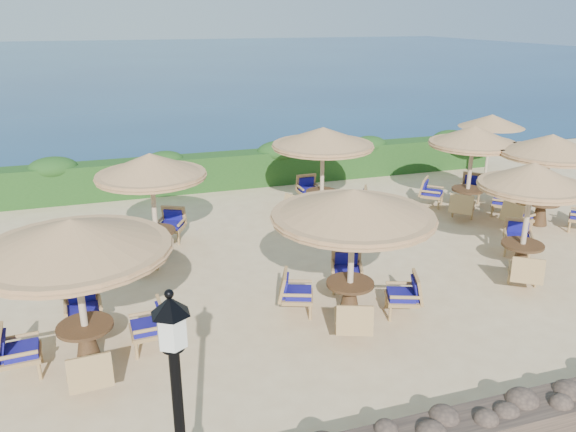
{
  "coord_description": "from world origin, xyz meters",
  "views": [
    {
      "loc": [
        -5.16,
        -11.5,
        5.76
      ],
      "look_at": [
        -1.39,
        0.25,
        1.3
      ],
      "focal_mm": 35.0,
      "sensor_mm": 36.0,
      "label": 1
    }
  ],
  "objects_px": {
    "cafe_set_1": "(353,226)",
    "cafe_set_2": "(531,194)",
    "cafe_set_3": "(152,180)",
    "cafe_set_6": "(549,161)",
    "cafe_set_0": "(76,261)",
    "cafe_set_5": "(472,155)",
    "cafe_set_4": "(323,151)",
    "extra_parasol": "(492,121)"
  },
  "relations": [
    {
      "from": "cafe_set_0",
      "to": "cafe_set_5",
      "type": "distance_m",
      "value": 12.07
    },
    {
      "from": "cafe_set_2",
      "to": "cafe_set_6",
      "type": "relative_size",
      "value": 0.96
    },
    {
      "from": "cafe_set_1",
      "to": "cafe_set_3",
      "type": "relative_size",
      "value": 1.13
    },
    {
      "from": "extra_parasol",
      "to": "cafe_set_0",
      "type": "height_order",
      "value": "cafe_set_0"
    },
    {
      "from": "cafe_set_0",
      "to": "cafe_set_5",
      "type": "height_order",
      "value": "same"
    },
    {
      "from": "cafe_set_0",
      "to": "cafe_set_1",
      "type": "distance_m",
      "value": 5.02
    },
    {
      "from": "cafe_set_0",
      "to": "cafe_set_1",
      "type": "height_order",
      "value": "same"
    },
    {
      "from": "cafe_set_6",
      "to": "cafe_set_0",
      "type": "bearing_deg",
      "value": -165.75
    },
    {
      "from": "cafe_set_0",
      "to": "cafe_set_5",
      "type": "xyz_separation_m",
      "value": [
        11.04,
        4.87,
        -0.14
      ]
    },
    {
      "from": "cafe_set_2",
      "to": "cafe_set_3",
      "type": "relative_size",
      "value": 0.96
    },
    {
      "from": "cafe_set_2",
      "to": "cafe_set_5",
      "type": "distance_m",
      "value": 4.37
    },
    {
      "from": "cafe_set_2",
      "to": "cafe_set_4",
      "type": "distance_m",
      "value": 6.07
    },
    {
      "from": "cafe_set_3",
      "to": "cafe_set_6",
      "type": "xyz_separation_m",
      "value": [
        10.72,
        -1.1,
        -0.08
      ]
    },
    {
      "from": "cafe_set_1",
      "to": "cafe_set_6",
      "type": "distance_m",
      "value": 7.89
    },
    {
      "from": "cafe_set_0",
      "to": "cafe_set_6",
      "type": "xyz_separation_m",
      "value": [
        12.32,
        3.13,
        -0.02
      ]
    },
    {
      "from": "cafe_set_5",
      "to": "cafe_set_0",
      "type": "bearing_deg",
      "value": -156.21
    },
    {
      "from": "cafe_set_1",
      "to": "cafe_set_2",
      "type": "bearing_deg",
      "value": 7.4
    },
    {
      "from": "cafe_set_0",
      "to": "cafe_set_3",
      "type": "bearing_deg",
      "value": 69.36
    },
    {
      "from": "cafe_set_2",
      "to": "cafe_set_5",
      "type": "bearing_deg",
      "value": 71.75
    },
    {
      "from": "extra_parasol",
      "to": "cafe_set_3",
      "type": "distance_m",
      "value": 12.58
    },
    {
      "from": "cafe_set_1",
      "to": "cafe_set_2",
      "type": "relative_size",
      "value": 1.18
    },
    {
      "from": "cafe_set_5",
      "to": "cafe_set_6",
      "type": "distance_m",
      "value": 2.16
    },
    {
      "from": "cafe_set_2",
      "to": "cafe_set_3",
      "type": "xyz_separation_m",
      "value": [
        -8.08,
        3.52,
        0.06
      ]
    },
    {
      "from": "cafe_set_2",
      "to": "cafe_set_1",
      "type": "bearing_deg",
      "value": -172.6
    },
    {
      "from": "extra_parasol",
      "to": "cafe_set_5",
      "type": "relative_size",
      "value": 0.91
    },
    {
      "from": "cafe_set_4",
      "to": "extra_parasol",
      "type": "bearing_deg",
      "value": 12.7
    },
    {
      "from": "extra_parasol",
      "to": "cafe_set_3",
      "type": "height_order",
      "value": "cafe_set_3"
    },
    {
      "from": "cafe_set_0",
      "to": "cafe_set_2",
      "type": "distance_m",
      "value": 9.7
    },
    {
      "from": "cafe_set_4",
      "to": "cafe_set_5",
      "type": "distance_m",
      "value": 4.51
    },
    {
      "from": "cafe_set_2",
      "to": "cafe_set_4",
      "type": "height_order",
      "value": "same"
    },
    {
      "from": "cafe_set_3",
      "to": "cafe_set_0",
      "type": "bearing_deg",
      "value": -110.64
    },
    {
      "from": "cafe_set_4",
      "to": "cafe_set_5",
      "type": "xyz_separation_m",
      "value": [
        4.36,
        -1.13,
        -0.18
      ]
    },
    {
      "from": "cafe_set_0",
      "to": "cafe_set_5",
      "type": "bearing_deg",
      "value": 23.79
    },
    {
      "from": "cafe_set_2",
      "to": "cafe_set_6",
      "type": "height_order",
      "value": "same"
    },
    {
      "from": "cafe_set_0",
      "to": "cafe_set_6",
      "type": "relative_size",
      "value": 1.14
    },
    {
      "from": "cafe_set_1",
      "to": "cafe_set_2",
      "type": "xyz_separation_m",
      "value": [
        4.65,
        0.6,
        0.01
      ]
    },
    {
      "from": "cafe_set_2",
      "to": "cafe_set_4",
      "type": "xyz_separation_m",
      "value": [
        -2.99,
        5.29,
        0.03
      ]
    },
    {
      "from": "cafe_set_0",
      "to": "cafe_set_2",
      "type": "xyz_separation_m",
      "value": [
        9.67,
        0.71,
        0.0
      ]
    },
    {
      "from": "cafe_set_1",
      "to": "cafe_set_5",
      "type": "distance_m",
      "value": 7.67
    },
    {
      "from": "cafe_set_4",
      "to": "cafe_set_5",
      "type": "bearing_deg",
      "value": -14.6
    },
    {
      "from": "cafe_set_1",
      "to": "cafe_set_3",
      "type": "height_order",
      "value": "same"
    },
    {
      "from": "cafe_set_0",
      "to": "cafe_set_1",
      "type": "bearing_deg",
      "value": 1.26
    }
  ]
}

